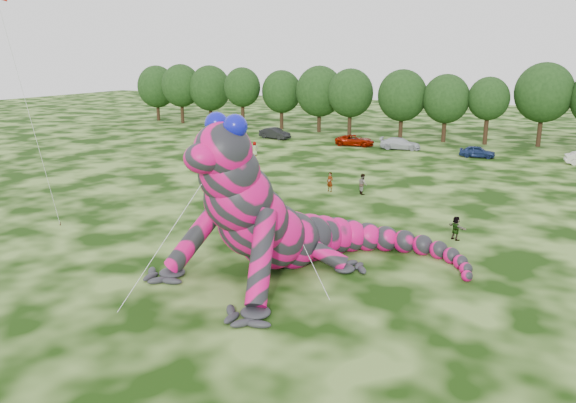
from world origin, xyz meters
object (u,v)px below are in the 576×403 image
(tree_5, at_px, (319,99))
(tree_1, at_px, (181,94))
(tree_2, at_px, (210,95))
(tree_7, at_px, (402,105))
(car_3, at_px, (400,144))
(tree_10, at_px, (543,105))
(inflatable_gecko, at_px, (289,189))
(tree_6, at_px, (350,102))
(car_0, at_px, (226,134))
(spectator_5, at_px, (456,228))
(tree_0, at_px, (157,93))
(car_2, at_px, (355,140))
(flying_kite, at_px, (0,10))
(spectator_0, at_px, (330,182))
(car_1, at_px, (275,133))
(spectator_4, at_px, (255,149))
(tree_3, at_px, (242,98))
(tree_8, at_px, (445,108))
(tree_4, at_px, (282,100))
(spectator_1, at_px, (363,184))
(tree_9, at_px, (488,111))

(tree_5, bearing_deg, tree_1, -179.13)
(tree_2, height_order, tree_7, tree_2)
(tree_1, relative_size, car_3, 1.98)
(tree_10, bearing_deg, inflatable_gecko, -100.51)
(tree_1, height_order, tree_6, tree_1)
(car_0, distance_m, spectator_5, 48.01)
(tree_1, bearing_deg, inflatable_gecko, -47.75)
(tree_0, xyz_separation_m, car_2, (40.92, -10.74, -4.06))
(tree_1, xyz_separation_m, tree_6, (30.80, -1.37, -0.16))
(flying_kite, relative_size, spectator_0, 9.34)
(tree_10, height_order, spectator_0, tree_10)
(car_1, bearing_deg, tree_6, -35.73)
(tree_5, bearing_deg, car_0, -125.97)
(flying_kite, distance_m, spectator_4, 36.25)
(tree_2, distance_m, car_1, 20.18)
(spectator_5, bearing_deg, inflatable_gecko, 83.96)
(inflatable_gecko, relative_size, tree_6, 1.87)
(tree_3, distance_m, spectator_5, 58.19)
(tree_7, relative_size, spectator_5, 6.10)
(inflatable_gecko, xyz_separation_m, car_3, (-5.53, 41.23, -3.71))
(tree_7, bearing_deg, spectator_0, -84.36)
(tree_8, height_order, spectator_5, tree_8)
(tree_5, distance_m, car_0, 15.60)
(tree_0, xyz_separation_m, car_3, (46.89, -10.82, -4.04))
(tree_3, xyz_separation_m, tree_4, (6.08, 1.64, -0.19))
(tree_1, bearing_deg, spectator_4, -38.83)
(car_0, bearing_deg, spectator_0, -128.89)
(inflatable_gecko, bearing_deg, tree_2, 146.42)
(car_3, bearing_deg, spectator_5, -167.35)
(flying_kite, height_order, car_2, flying_kite)
(spectator_1, bearing_deg, spectator_4, 14.49)
(tree_5, distance_m, car_3, 18.89)
(car_0, bearing_deg, flying_kite, -159.76)
(spectator_5, bearing_deg, tree_1, -3.95)
(inflatable_gecko, distance_m, car_2, 43.05)
(tree_9, height_order, tree_10, tree_10)
(tree_1, distance_m, tree_6, 30.83)
(tree_2, bearing_deg, tree_3, -13.07)
(car_0, relative_size, spectator_1, 2.24)
(flying_kite, distance_m, tree_9, 58.55)
(inflatable_gecko, xyz_separation_m, spectator_4, (-19.35, 29.25, -3.61))
(tree_1, relative_size, tree_5, 1.00)
(tree_7, bearing_deg, car_2, -113.20)
(tree_3, height_order, tree_5, tree_5)
(spectator_0, bearing_deg, tree_8, 101.67)
(tree_2, height_order, car_3, tree_2)
(flying_kite, distance_m, tree_1, 63.70)
(car_2, xyz_separation_m, car_3, (5.97, -0.08, 0.02))
(tree_8, relative_size, spectator_0, 5.28)
(tree_0, relative_size, tree_2, 0.99)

